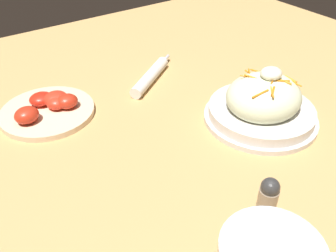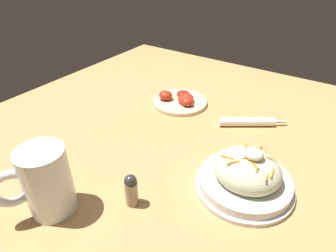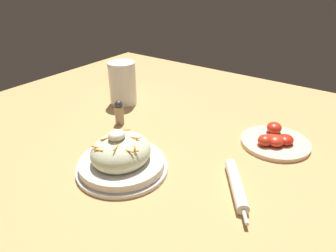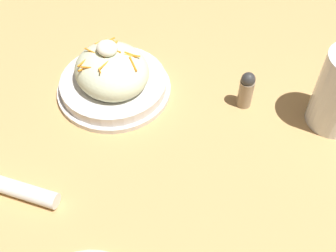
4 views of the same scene
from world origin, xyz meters
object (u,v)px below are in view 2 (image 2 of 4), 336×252
Objects in this scene: beer_mug at (46,185)px; napkin_roll at (247,122)px; tomato_plate at (180,100)px; salt_shaker at (131,190)px; salad_plate at (246,176)px.

beer_mug is 0.57m from napkin_roll.
tomato_plate is at bearing 178.93° from napkin_roll.
beer_mug reaches higher than salt_shaker.
beer_mug is at bearing -137.77° from salad_plate.
beer_mug is at bearing -112.04° from napkin_roll.
tomato_plate is at bearing 92.64° from beer_mug.
salt_shaker is at bearing -101.53° from napkin_roll.
napkin_roll is at bearing 78.47° from salt_shaker.
salad_plate is 0.25m from salt_shaker.
beer_mug is 1.92× the size of salt_shaker.
napkin_roll is 0.94× the size of tomato_plate.
salad_plate reaches higher than napkin_roll.
napkin_roll is at bearing 67.96° from beer_mug.
salad_plate is 1.26× the size of napkin_roll.
beer_mug reaches higher than napkin_roll.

